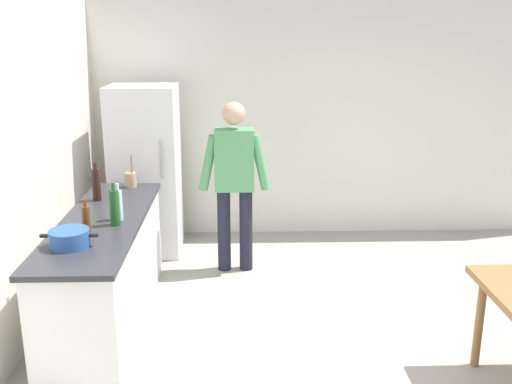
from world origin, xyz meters
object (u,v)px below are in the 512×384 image
refrigerator (146,171)px  bottle_wine_green (115,207)px  person (234,176)px  utensil_jar (131,179)px  cooking_pot (69,238)px  bottle_wine_dark (96,184)px  bottle_water_clear (118,205)px  bottle_beer_brown (86,219)px

refrigerator → bottle_wine_green: 1.75m
person → utensil_jar: size_ratio=5.31×
person → cooking_pot: bearing=-124.8°
refrigerator → person: refrigerator is taller
bottle_wine_green → bottle_wine_dark: same height
utensil_jar → bottle_water_clear: bearing=-85.3°
person → bottle_beer_brown: size_ratio=6.54×
person → utensil_jar: person is taller
bottle_water_clear → bottle_wine_dark: 0.62m
utensil_jar → person: bearing=4.9°
utensil_jar → bottle_wine_green: bottle_wine_green is taller
cooking_pot → bottle_wine_dark: 1.12m
refrigerator → bottle_water_clear: bearing=-88.6°
bottle_beer_brown → cooking_pot: bearing=-99.4°
refrigerator → person: (0.95, -0.55, 0.08)m
utensil_jar → bottle_wine_dark: bearing=-116.6°
cooking_pot → bottle_water_clear: bottle_water_clear is taller
cooking_pot → bottle_beer_brown: 0.29m
cooking_pot → utensil_jar: utensil_jar is taller
refrigerator → bottle_water_clear: refrigerator is taller
bottle_wine_dark → utensil_jar: bearing=63.4°
cooking_pot → bottle_wine_dark: size_ratio=1.18×
utensil_jar → bottle_wine_green: size_ratio=0.94×
bottle_water_clear → bottle_wine_green: bearing=-90.5°
bottle_water_clear → bottle_beer_brown: bearing=-122.6°
cooking_pot → bottle_wine_green: size_ratio=1.18×
utensil_jar → bottle_wine_green: bearing=-85.9°
refrigerator → cooking_pot: bearing=-94.9°
person → bottle_wine_dark: person is taller
refrigerator → bottle_water_clear: size_ratio=6.00×
refrigerator → person: size_ratio=1.06×
refrigerator → cooking_pot: refrigerator is taller
refrigerator → person: 1.10m
utensil_jar → bottle_beer_brown: utensil_jar is taller
bottle_wine_dark → refrigerator: bearing=76.4°
bottle_water_clear → person: bearing=49.5°
refrigerator → bottle_wine_dark: 1.12m
person → bottle_wine_green: (-0.91, -1.19, 0.07)m
cooking_pot → bottle_beer_brown: bearing=80.6°
utensil_jar → bottle_water_clear: 0.99m
cooking_pot → bottle_water_clear: size_ratio=1.33×
utensil_jar → bottle_water_clear: (0.08, -0.98, 0.05)m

